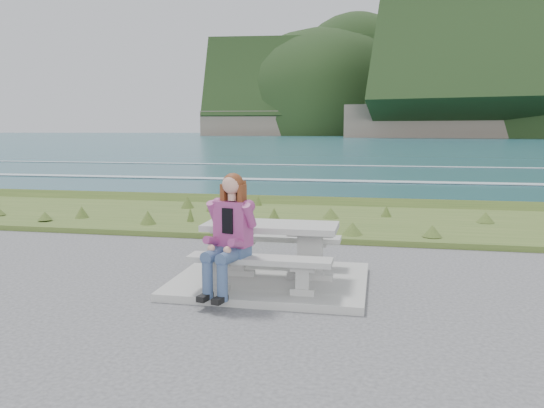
# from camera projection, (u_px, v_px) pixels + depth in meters

# --- Properties ---
(concrete_slab) EXTENTS (2.60, 2.10, 0.10)m
(concrete_slab) POSITION_uv_depth(u_px,v_px,m) (271.00, 281.00, 7.29)
(concrete_slab) COLOR #ABABA5
(concrete_slab) RESTS_ON ground
(picnic_table) EXTENTS (1.80, 0.75, 0.75)m
(picnic_table) POSITION_uv_depth(u_px,v_px,m) (271.00, 235.00, 7.21)
(picnic_table) COLOR #ABABA5
(picnic_table) RESTS_ON concrete_slab
(bench_landward) EXTENTS (1.80, 0.35, 0.45)m
(bench_landward) POSITION_uv_depth(u_px,v_px,m) (259.00, 265.00, 6.56)
(bench_landward) COLOR #ABABA5
(bench_landward) RESTS_ON concrete_slab
(bench_seaward) EXTENTS (1.80, 0.35, 0.45)m
(bench_seaward) POSITION_uv_depth(u_px,v_px,m) (280.00, 242.00, 7.92)
(bench_seaward) COLOR #ABABA5
(bench_seaward) RESTS_ON concrete_slab
(grass_verge) EXTENTS (160.00, 4.50, 0.22)m
(grass_verge) POSITION_uv_depth(u_px,v_px,m) (314.00, 223.00, 12.16)
(grass_verge) COLOR #365620
(grass_verge) RESTS_ON ground
(shore_drop) EXTENTS (160.00, 0.80, 2.20)m
(shore_drop) POSITION_uv_depth(u_px,v_px,m) (327.00, 205.00, 14.97)
(shore_drop) COLOR #65574C
(shore_drop) RESTS_ON ground
(ocean) EXTENTS (1600.00, 1600.00, 0.09)m
(ocean) POSITION_uv_depth(u_px,v_px,m) (354.00, 195.00, 31.90)
(ocean) COLOR #20505B
(ocean) RESTS_ON ground
(seated_woman) EXTENTS (0.60, 0.83, 1.48)m
(seated_woman) POSITION_uv_depth(u_px,v_px,m) (227.00, 250.00, 6.47)
(seated_woman) COLOR navy
(seated_woman) RESTS_ON concrete_slab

